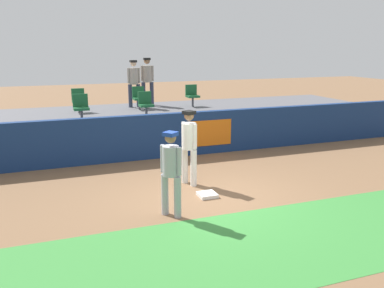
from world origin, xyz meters
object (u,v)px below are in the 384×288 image
at_px(seat_back_left, 78,99).
at_px(spectator_capped, 147,78).
at_px(seat_back_center, 139,97).
at_px(player_runner_visitor, 171,168).
at_px(seat_front_left, 81,106).
at_px(seat_back_right, 192,94).
at_px(player_fielder_home, 189,142).
at_px(seat_front_center, 146,103).
at_px(first_base, 207,195).
at_px(spectator_hooded, 134,80).

xyz_separation_m(seat_back_left, spectator_capped, (2.76, 0.94, 0.60)).
height_order(seat_back_left, seat_back_center, same).
bearing_deg(spectator_capped, player_runner_visitor, 81.63).
relative_size(seat_front_left, seat_back_right, 1.00).
relative_size(player_fielder_home, seat_front_center, 2.18).
bearing_deg(seat_back_center, player_fielder_home, -91.46).
height_order(seat_back_center, seat_back_right, same).
relative_size(seat_back_left, seat_back_center, 1.00).
xyz_separation_m(seat_back_center, seat_back_right, (2.11, 0.00, 0.00)).
height_order(seat_front_center, seat_back_center, same).
distance_m(first_base, seat_back_right, 7.32).
distance_m(seat_back_left, seat_back_center, 2.18).
height_order(seat_front_left, seat_back_left, same).
relative_size(player_runner_visitor, seat_front_left, 2.05).
bearing_deg(player_fielder_home, spectator_hooded, 157.71).
distance_m(seat_front_center, seat_back_left, 2.68).
bearing_deg(seat_front_center, seat_back_center, 83.84).
distance_m(first_base, seat_front_center, 5.25).
relative_size(first_base, player_runner_visitor, 0.23).
distance_m(first_base, player_fielder_home, 1.40).
distance_m(player_fielder_home, seat_front_center, 4.11).
xyz_separation_m(player_runner_visitor, seat_back_center, (1.14, 7.58, 0.50)).
height_order(first_base, spectator_capped, spectator_capped).
height_order(player_runner_visitor, spectator_capped, spectator_capped).
bearing_deg(spectator_hooded, first_base, 87.78).
bearing_deg(spectator_capped, seat_front_left, 46.96).
height_order(player_fielder_home, seat_back_center, seat_back_center).
height_order(first_base, seat_back_right, seat_back_right).
height_order(seat_back_center, spectator_capped, spectator_capped).
bearing_deg(player_runner_visitor, spectator_capped, 131.15).
bearing_deg(seat_front_left, spectator_hooded, 47.11).
height_order(seat_front_left, seat_back_right, same).
xyz_separation_m(seat_front_left, seat_front_center, (2.08, -0.00, -0.00)).
relative_size(first_base, seat_back_right, 0.48).
relative_size(player_runner_visitor, spectator_hooded, 0.97).
height_order(first_base, seat_front_center, seat_front_center).
xyz_separation_m(player_fielder_home, seat_back_center, (0.15, 5.88, 0.44)).
relative_size(seat_back_left, seat_back_right, 1.00).
bearing_deg(spectator_hooded, seat_back_right, 162.36).
relative_size(player_fielder_home, player_runner_visitor, 1.06).
relative_size(player_fielder_home, spectator_hooded, 1.03).
distance_m(player_fielder_home, seat_back_left, 6.24).
bearing_deg(first_base, spectator_capped, 85.39).
height_order(first_base, spectator_hooded, spectator_hooded).
relative_size(first_base, spectator_capped, 0.22).
relative_size(seat_front_center, seat_back_right, 1.00).
xyz_separation_m(seat_front_center, spectator_hooded, (0.15, 2.40, 0.56)).
bearing_deg(seat_front_left, first_base, -66.26).
xyz_separation_m(seat_back_center, spectator_capped, (0.57, 0.94, 0.60)).
bearing_deg(seat_back_left, seat_back_center, 0.00).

